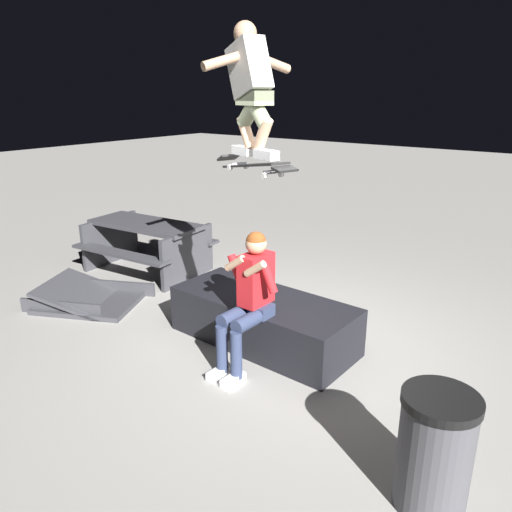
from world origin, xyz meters
name	(u,v)px	position (x,y,z in m)	size (l,w,h in m)	color
ground_plane	(290,346)	(0.00, 0.00, 0.00)	(40.00, 40.00, 0.00)	gray
ledge_box_main	(263,320)	(0.30, 0.08, 0.26)	(2.00, 0.83, 0.51)	black
person_sitting_on_ledge	(249,295)	(0.12, 0.56, 0.76)	(0.59, 0.76, 1.35)	#2D3856
skateboard	(254,165)	(0.16, 0.41, 1.95)	(1.03, 0.52, 0.14)	black
skater_airborne	(251,84)	(0.22, 0.39, 2.64)	(0.63, 0.86, 1.12)	white
kicker_ramp	(91,299)	(2.64, 0.60, 0.06)	(1.46, 1.35, 0.38)	#38383D
picnic_table_back	(147,239)	(3.00, -0.68, 0.50)	(1.82, 1.50, 0.75)	#38383D
trash_bin	(435,451)	(-1.87, 1.20, 0.41)	(0.49, 0.49, 0.82)	#47474C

